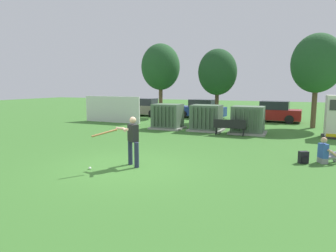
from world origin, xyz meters
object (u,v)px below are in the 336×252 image
object	(u,v)px
sports_ball	(90,168)
transformer_west	(168,117)
transformer_mid_west	(206,118)
park_bench	(230,126)
batter	(132,139)
parked_car_right_of_center	(273,112)
transformer_mid_east	(248,120)
backpack	(304,157)
seated_spectator	(326,153)
parked_car_leftmost	(144,108)
parked_car_left_of_center	(201,109)

from	to	relation	value
sports_ball	transformer_west	bearing A→B (deg)	97.79
transformer_mid_west	park_bench	distance (m)	2.10
transformer_mid_west	batter	bearing A→B (deg)	-90.98
transformer_mid_west	batter	size ratio (longest dim) A/B	1.21
parked_car_right_of_center	transformer_mid_east	bearing A→B (deg)	-98.15
backpack	seated_spectator	bearing A→B (deg)	25.01
park_bench	batter	xyz separation A→B (m)	(-1.85, -7.76, 0.44)
batter	seated_spectator	world-z (taller)	batter
backpack	parked_car_leftmost	world-z (taller)	parked_car_leftmost
transformer_mid_west	parked_car_left_of_center	world-z (taller)	same
batter	sports_ball	world-z (taller)	batter
parked_car_leftmost	parked_car_left_of_center	bearing A→B (deg)	1.72
transformer_west	parked_car_leftmost	distance (m)	9.02
parked_car_left_of_center	transformer_mid_east	bearing A→B (deg)	-55.55
transformer_west	parked_car_left_of_center	size ratio (longest dim) A/B	0.48
transformer_west	transformer_mid_west	bearing A→B (deg)	2.50
seated_spectator	parked_car_left_of_center	size ratio (longest dim) A/B	0.22
backpack	transformer_mid_west	bearing A→B (deg)	131.14
transformer_west	sports_ball	distance (m)	9.90
transformer_west	backpack	bearing A→B (deg)	-37.20
transformer_west	parked_car_right_of_center	bearing A→B (deg)	47.90
batter	parked_car_leftmost	xyz separation A→B (m)	(-7.97, 15.98, -0.22)
transformer_west	park_bench	bearing A→B (deg)	-14.28
park_bench	batter	world-z (taller)	batter
batter	parked_car_leftmost	bearing A→B (deg)	116.51
park_bench	transformer_west	bearing A→B (deg)	165.72
parked_car_leftmost	seated_spectator	bearing A→B (deg)	-42.03
backpack	parked_car_left_of_center	xyz separation A→B (m)	(-7.86, 13.36, 0.54)
seated_spectator	transformer_west	bearing A→B (deg)	146.73
transformer_mid_west	parked_car_left_of_center	size ratio (longest dim) A/B	0.48
backpack	parked_car_left_of_center	bearing A→B (deg)	120.46
batter	seated_spectator	size ratio (longest dim) A/B	1.81
backpack	sports_ball	bearing A→B (deg)	-150.79
backpack	parked_car_left_of_center	world-z (taller)	parked_car_left_of_center
transformer_west	backpack	world-z (taller)	transformer_west
transformer_west	transformer_mid_west	size ratio (longest dim) A/B	1.00
backpack	parked_car_left_of_center	distance (m)	15.51
transformer_mid_east	seated_spectator	world-z (taller)	transformer_mid_east
batter	parked_car_left_of_center	world-z (taller)	batter
park_bench	seated_spectator	distance (m)	6.41
transformer_mid_west	seated_spectator	distance (m)	8.47
seated_spectator	parked_car_right_of_center	xyz separation A→B (m)	(-2.60, 12.49, 0.38)
park_bench	parked_car_left_of_center	size ratio (longest dim) A/B	0.42
transformer_west	seated_spectator	world-z (taller)	transformer_west
parked_car_right_of_center	parked_car_leftmost	bearing A→B (deg)	178.24
sports_ball	parked_car_right_of_center	xyz separation A→B (m)	(4.78, 16.54, 0.71)
transformer_mid_east	parked_car_left_of_center	bearing A→B (deg)	124.45
transformer_mid_west	backpack	size ratio (longest dim) A/B	4.77
sports_ball	backpack	bearing A→B (deg)	29.21
transformer_west	park_bench	world-z (taller)	transformer_west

